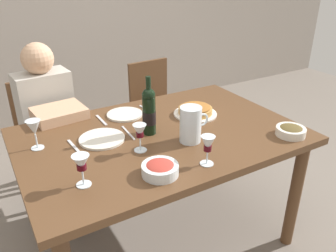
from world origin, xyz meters
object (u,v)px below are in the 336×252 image
(water_pitcher, at_px, (191,126))
(dinner_plate_right_setting, at_px, (102,139))
(wine_bottle, at_px, (149,111))
(dinner_plate_left_setting, at_px, (125,114))
(chair_right, at_px, (155,107))
(salad_bowl, at_px, (160,169))
(wine_glass_left_diner, at_px, (208,145))
(wine_glass_spare, at_px, (81,164))
(baked_tart, at_px, (195,110))
(chair_left, at_px, (46,132))
(olive_bowl, at_px, (291,131))
(wine_glass_right_diner, at_px, (34,129))
(diner_left, at_px, (54,129))
(wine_glass_centre, at_px, (140,132))
(dining_table, at_px, (161,148))

(water_pitcher, xyz_separation_m, dinner_plate_right_setting, (-0.39, 0.24, -0.08))
(wine_bottle, height_order, dinner_plate_left_setting, wine_bottle)
(wine_bottle, relative_size, chair_right, 0.37)
(wine_bottle, height_order, salad_bowl, wine_bottle)
(salad_bowl, bearing_deg, wine_glass_left_diner, -8.22)
(dinner_plate_right_setting, bearing_deg, wine_bottle, -12.60)
(salad_bowl, height_order, wine_glass_spare, wine_glass_spare)
(baked_tart, bearing_deg, wine_glass_left_diner, -118.97)
(wine_glass_left_diner, bearing_deg, dinner_plate_right_setting, 125.46)
(wine_bottle, xyz_separation_m, wine_glass_left_diner, (0.08, -0.41, -0.03))
(chair_left, relative_size, chair_right, 1.00)
(wine_glass_left_diner, bearing_deg, olive_bowl, 0.92)
(chair_right, bearing_deg, wine_glass_right_diner, 30.62)
(wine_glass_right_diner, distance_m, chair_right, 1.34)
(wine_glass_right_diner, height_order, dinner_plate_right_setting, wine_glass_right_diner)
(water_pitcher, height_order, olive_bowl, water_pitcher)
(water_pitcher, distance_m, diner_left, 0.99)
(wine_glass_spare, bearing_deg, water_pitcher, 9.43)
(wine_glass_right_diner, relative_size, dinner_plate_left_setting, 0.70)
(chair_left, bearing_deg, wine_glass_right_diner, 72.17)
(wine_glass_right_diner, relative_size, dinner_plate_right_setting, 0.64)
(wine_bottle, height_order, water_pitcher, wine_bottle)
(wine_bottle, bearing_deg, wine_glass_right_diner, 166.50)
(dinner_plate_left_setting, height_order, diner_left, diner_left)
(water_pitcher, distance_m, wine_glass_centre, 0.27)
(salad_bowl, bearing_deg, wine_glass_right_diner, 128.94)
(wine_bottle, bearing_deg, water_pitcher, -52.69)
(dining_table, relative_size, diner_left, 1.29)
(olive_bowl, height_order, wine_glass_centre, wine_glass_centre)
(wine_bottle, bearing_deg, dinner_plate_left_setting, 94.01)
(olive_bowl, distance_m, chair_left, 1.66)
(salad_bowl, height_order, dinner_plate_right_setting, salad_bowl)
(baked_tart, distance_m, dinner_plate_left_setting, 0.43)
(wine_glass_spare, xyz_separation_m, diner_left, (0.07, 0.90, -0.25))
(wine_bottle, relative_size, water_pitcher, 1.70)
(baked_tart, xyz_separation_m, diner_left, (-0.74, 0.54, -0.17))
(dinner_plate_left_setting, bearing_deg, diner_left, 138.11)
(wine_glass_right_diner, xyz_separation_m, dinner_plate_left_setting, (0.54, 0.15, -0.10))
(chair_left, bearing_deg, dining_table, 111.99)
(salad_bowl, relative_size, diner_left, 0.14)
(dinner_plate_right_setting, xyz_separation_m, chair_right, (0.75, 0.81, -0.27))
(wine_bottle, relative_size, baked_tart, 1.22)
(wine_glass_centre, xyz_separation_m, wine_glass_spare, (-0.33, -0.14, 0.00))
(baked_tart, distance_m, chair_left, 1.12)
(salad_bowl, distance_m, chair_right, 1.43)
(dining_table, bearing_deg, baked_tart, 19.84)
(wine_glass_spare, distance_m, chair_right, 1.54)
(water_pitcher, xyz_separation_m, wine_glass_centre, (-0.27, 0.04, 0.02))
(wine_glass_left_diner, bearing_deg, chair_left, 111.09)
(dining_table, distance_m, salad_bowl, 0.42)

